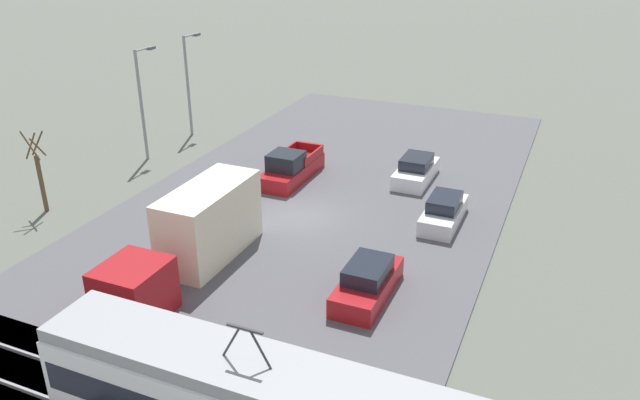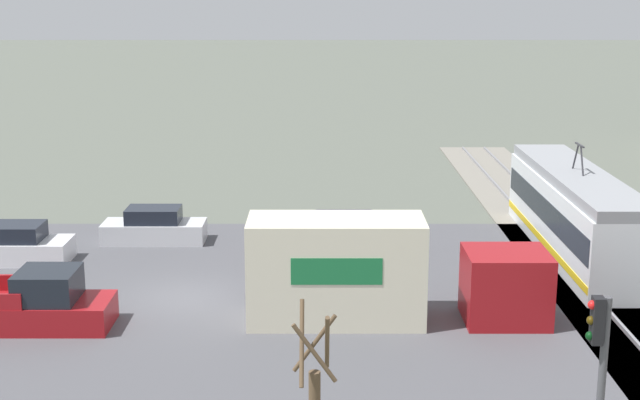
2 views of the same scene
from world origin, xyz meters
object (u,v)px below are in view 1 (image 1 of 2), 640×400
at_px(sedan_car_0, 416,171).
at_px(street_lamp_mid_block, 143,96).
at_px(pickup_truck, 291,168).
at_px(sedan_car_1, 444,212).
at_px(street_lamp_near_crossing, 189,77).
at_px(sedan_car_2, 367,282).
at_px(street_tree, 40,175).
at_px(box_truck, 194,236).

height_order(sedan_car_0, street_lamp_mid_block, street_lamp_mid_block).
distance_m(pickup_truck, street_lamp_mid_block, 10.86).
relative_size(sedan_car_0, sedan_car_1, 1.00).
relative_size(sedan_car_1, street_lamp_near_crossing, 0.60).
distance_m(sedan_car_2, street_lamp_near_crossing, 24.71).
relative_size(sedan_car_2, street_tree, 0.98).
height_order(pickup_truck, street_lamp_near_crossing, street_lamp_near_crossing).
height_order(sedan_car_0, sedan_car_2, sedan_car_2).
bearing_deg(sedan_car_1, street_tree, -160.94).
bearing_deg(pickup_truck, sedan_car_0, -158.15).
xyz_separation_m(sedan_car_2, street_lamp_near_crossing, (18.95, -15.47, 3.46)).
distance_m(sedan_car_2, street_tree, 18.89).
xyz_separation_m(pickup_truck, sedan_car_1, (-9.82, 2.19, -0.10)).
height_order(sedan_car_2, street_tree, street_tree).
xyz_separation_m(sedan_car_0, street_tree, (17.31, 11.95, 1.37)).
bearing_deg(box_truck, pickup_truck, -87.06).
distance_m(pickup_truck, sedan_car_0, 7.51).
bearing_deg(street_lamp_near_crossing, street_lamp_mid_block, 91.77).
distance_m(pickup_truck, street_tree, 13.87).
bearing_deg(street_tree, pickup_truck, -138.48).
distance_m(sedan_car_0, sedan_car_1, 5.74).
xyz_separation_m(sedan_car_2, street_tree, (18.81, -1.09, 1.35)).
bearing_deg(pickup_truck, street_lamp_mid_block, 1.09).
bearing_deg(sedan_car_0, sedan_car_1, 119.73).
height_order(box_truck, street_lamp_near_crossing, street_lamp_near_crossing).
height_order(pickup_truck, street_lamp_mid_block, street_lamp_mid_block).
bearing_deg(street_lamp_mid_block, street_tree, 89.82).
relative_size(street_lamp_near_crossing, street_lamp_mid_block, 1.00).
distance_m(sedan_car_1, sedan_car_2, 8.17).
bearing_deg(box_truck, sedan_car_0, -114.73).
height_order(box_truck, street_tree, street_tree).
xyz_separation_m(pickup_truck, street_tree, (10.34, 9.16, 1.29)).
bearing_deg(sedan_car_2, sedan_car_1, -99.49).
height_order(sedan_car_0, sedan_car_1, sedan_car_0).
xyz_separation_m(sedan_car_0, street_lamp_mid_block, (17.29, 2.99, 3.48)).
xyz_separation_m(pickup_truck, sedan_car_2, (-8.47, 10.25, -0.07)).
bearing_deg(street_lamp_mid_block, sedan_car_1, 174.35).
bearing_deg(street_tree, street_lamp_near_crossing, -89.44).
xyz_separation_m(pickup_truck, street_lamp_near_crossing, (10.48, -5.22, 3.39)).
height_order(sedan_car_1, street_lamp_mid_block, street_lamp_mid_block).
relative_size(pickup_truck, street_lamp_mid_block, 0.76).
xyz_separation_m(pickup_truck, sedan_car_0, (-6.97, -2.80, -0.08)).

